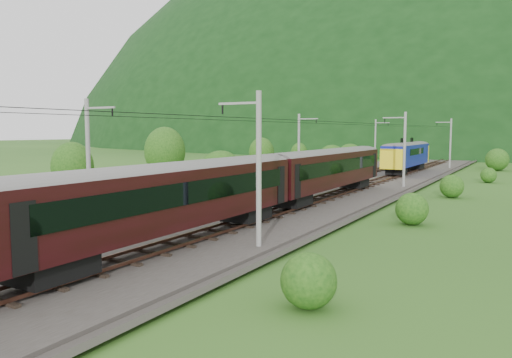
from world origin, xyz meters
The scene contains 15 objects.
ground centered at (0.00, 0.00, 0.00)m, with size 600.00×600.00×0.00m, color #28531A.
railbed centered at (0.00, 10.00, 0.15)m, with size 14.00×220.00×0.30m, color #38332D.
track_left centered at (-2.40, 10.00, 0.37)m, with size 2.40×220.00×0.27m.
track_right centered at (2.40, 10.00, 0.37)m, with size 2.40×220.00×0.27m.
catenary_left centered at (-6.12, 32.00, 4.50)m, with size 2.54×192.28×8.00m.
catenary_right centered at (6.12, 32.00, 4.50)m, with size 2.54×192.28×8.00m.
overhead_wires centered at (0.00, 10.00, 7.10)m, with size 4.83×198.00×0.03m.
mountain_main centered at (0.00, 260.00, 0.00)m, with size 504.00×360.00×244.00m, color black.
mountain_ridge centered at (-120.00, 300.00, 0.00)m, with size 336.00×280.00×132.00m, color black.
train centered at (2.40, -2.11, 3.44)m, with size 2.89×115.34×5.03m.
hazard_post_near centered at (-0.65, 25.33, 1.04)m, with size 0.16×0.16×1.49m, color red.
hazard_post_far centered at (0.71, 68.24, 1.11)m, with size 0.17×0.17×1.63m, color red.
signal centered at (-4.02, 59.73, 1.62)m, with size 0.25×0.25×2.25m.
vegetation_left centered at (-14.56, 12.23, 2.34)m, with size 12.42×148.24×6.76m.
vegetation_right centered at (12.79, 17.52, 1.28)m, with size 4.46×110.81×3.18m.
Camera 1 is at (18.63, -22.26, 6.26)m, focal length 35.00 mm.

